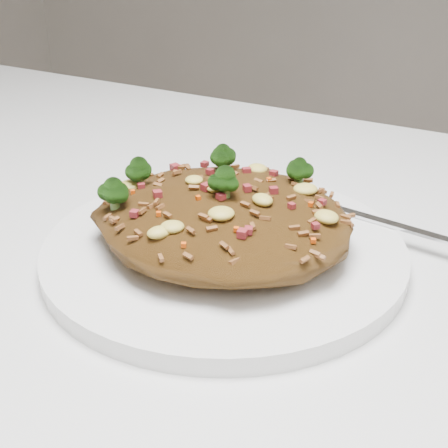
{
  "coord_description": "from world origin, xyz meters",
  "views": [
    {
      "loc": [
        0.3,
        -0.34,
        0.99
      ],
      "look_at": [
        0.1,
        0.02,
        0.78
      ],
      "focal_mm": 50.0,
      "sensor_mm": 36.0,
      "label": 1
    }
  ],
  "objects_px": {
    "dining_table": "(115,330)",
    "fried_rice": "(223,209)",
    "plate": "(224,250)",
    "fork": "(363,216)"
  },
  "relations": [
    {
      "from": "dining_table",
      "to": "fried_rice",
      "type": "height_order",
      "value": "fried_rice"
    },
    {
      "from": "dining_table",
      "to": "fried_rice",
      "type": "xyz_separation_m",
      "value": [
        0.1,
        0.02,
        0.13
      ]
    },
    {
      "from": "plate",
      "to": "fried_rice",
      "type": "distance_m",
      "value": 0.03
    },
    {
      "from": "fried_rice",
      "to": "fork",
      "type": "relative_size",
      "value": 1.19
    },
    {
      "from": "plate",
      "to": "fried_rice",
      "type": "relative_size",
      "value": 1.41
    },
    {
      "from": "plate",
      "to": "fork",
      "type": "distance_m",
      "value": 0.12
    },
    {
      "from": "dining_table",
      "to": "plate",
      "type": "relative_size",
      "value": 4.42
    },
    {
      "from": "fork",
      "to": "dining_table",
      "type": "bearing_deg",
      "value": -140.82
    },
    {
      "from": "dining_table",
      "to": "plate",
      "type": "distance_m",
      "value": 0.14
    },
    {
      "from": "fried_rice",
      "to": "dining_table",
      "type": "bearing_deg",
      "value": -168.39
    }
  ]
}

